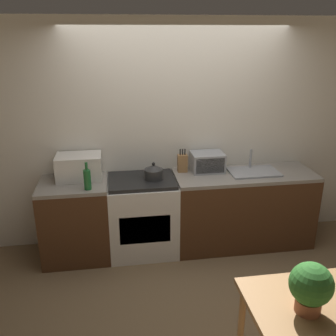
{
  "coord_description": "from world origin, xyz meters",
  "views": [
    {
      "loc": [
        -0.73,
        -3.21,
        2.44
      ],
      "look_at": [
        -0.16,
        0.53,
        1.05
      ],
      "focal_mm": 40.0,
      "sensor_mm": 36.0,
      "label": 1
    }
  ],
  "objects_px": {
    "toaster_oven": "(207,162)",
    "kettle": "(154,172)",
    "microwave": "(79,167)",
    "dining_table": "(308,319)",
    "stove_range": "(143,216)",
    "bottle": "(87,179)"
  },
  "relations": [
    {
      "from": "dining_table",
      "to": "kettle",
      "type": "bearing_deg",
      "value": 111.66
    },
    {
      "from": "stove_range",
      "to": "toaster_oven",
      "type": "distance_m",
      "value": 0.97
    },
    {
      "from": "toaster_oven",
      "to": "dining_table",
      "type": "height_order",
      "value": "toaster_oven"
    },
    {
      "from": "kettle",
      "to": "dining_table",
      "type": "bearing_deg",
      "value": -68.34
    },
    {
      "from": "toaster_oven",
      "to": "dining_table",
      "type": "distance_m",
      "value": 2.2
    },
    {
      "from": "kettle",
      "to": "toaster_oven",
      "type": "xyz_separation_m",
      "value": [
        0.65,
        0.15,
        0.03
      ]
    },
    {
      "from": "stove_range",
      "to": "bottle",
      "type": "relative_size",
      "value": 3.06
    },
    {
      "from": "microwave",
      "to": "toaster_oven",
      "type": "relative_size",
      "value": 1.31
    },
    {
      "from": "kettle",
      "to": "bottle",
      "type": "relative_size",
      "value": 0.7
    },
    {
      "from": "bottle",
      "to": "microwave",
      "type": "bearing_deg",
      "value": 107.73
    },
    {
      "from": "stove_range",
      "to": "bottle",
      "type": "distance_m",
      "value": 0.83
    },
    {
      "from": "microwave",
      "to": "toaster_oven",
      "type": "height_order",
      "value": "microwave"
    },
    {
      "from": "dining_table",
      "to": "stove_range",
      "type": "bearing_deg",
      "value": 114.78
    },
    {
      "from": "kettle",
      "to": "bottle",
      "type": "height_order",
      "value": "bottle"
    },
    {
      "from": "toaster_oven",
      "to": "stove_range",
      "type": "bearing_deg",
      "value": -169.55
    },
    {
      "from": "bottle",
      "to": "dining_table",
      "type": "xyz_separation_m",
      "value": [
        1.5,
        -1.82,
        -0.37
      ]
    },
    {
      "from": "bottle",
      "to": "dining_table",
      "type": "height_order",
      "value": "bottle"
    },
    {
      "from": "toaster_oven",
      "to": "dining_table",
      "type": "relative_size",
      "value": 0.46
    },
    {
      "from": "kettle",
      "to": "microwave",
      "type": "distance_m",
      "value": 0.82
    },
    {
      "from": "microwave",
      "to": "dining_table",
      "type": "height_order",
      "value": "microwave"
    },
    {
      "from": "toaster_oven",
      "to": "kettle",
      "type": "bearing_deg",
      "value": -166.84
    },
    {
      "from": "bottle",
      "to": "toaster_oven",
      "type": "distance_m",
      "value": 1.4
    }
  ]
}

